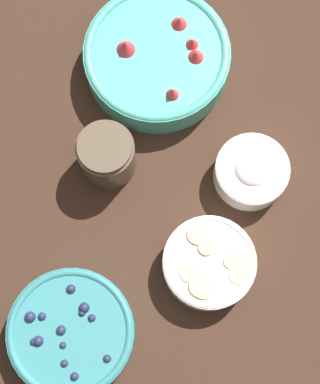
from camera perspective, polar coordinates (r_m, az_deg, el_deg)
ground_plane at (r=1.02m, az=5.44°, el=-1.87°), size 4.00×4.00×0.00m
bowl_strawberries at (r=1.06m, az=-0.25°, el=11.84°), size 0.24×0.24×0.08m
bowl_blueberries at (r=0.98m, az=-7.89°, el=-12.25°), size 0.19×0.19×0.05m
bowl_bananas at (r=0.98m, az=4.46°, el=-6.36°), size 0.14×0.14×0.05m
bowl_cream at (r=1.01m, az=8.12°, el=1.83°), size 0.12×0.12×0.06m
jar_chocolate at (r=1.00m, az=-4.74°, el=3.25°), size 0.09×0.09×0.09m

